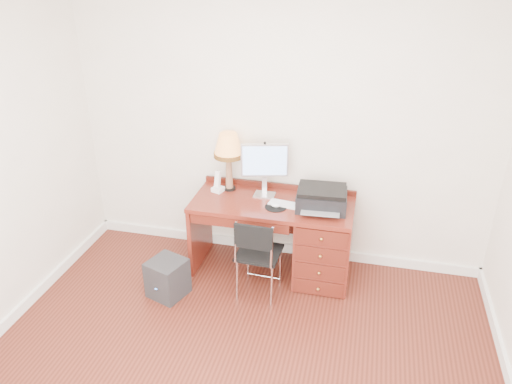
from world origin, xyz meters
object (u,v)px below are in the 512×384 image
(desk, at_px, (306,237))
(monitor, at_px, (265,163))
(phone, at_px, (218,185))
(chair, at_px, (258,251))
(equipment_box, at_px, (167,278))
(leg_lamp, at_px, (228,149))
(printer, at_px, (322,198))

(desk, distance_m, monitor, 0.80)
(phone, distance_m, chair, 0.81)
(monitor, relative_size, equipment_box, 1.45)
(desk, distance_m, leg_lamp, 1.11)
(desk, distance_m, phone, 0.97)
(desk, xyz_separation_m, monitor, (-0.43, 0.14, 0.66))
(chair, bearing_deg, phone, 137.12)
(leg_lamp, xyz_separation_m, chair, (0.42, -0.60, -0.69))
(desk, relative_size, leg_lamp, 2.60)
(desk, bearing_deg, chair, -129.77)
(equipment_box, bearing_deg, desk, 47.03)
(printer, xyz_separation_m, chair, (-0.49, -0.43, -0.36))
(monitor, height_order, equipment_box, monitor)
(printer, bearing_deg, phone, 170.52)
(monitor, bearing_deg, chair, -98.28)
(printer, bearing_deg, desk, 171.80)
(monitor, distance_m, equipment_box, 1.38)
(phone, bearing_deg, chair, -27.74)
(monitor, xyz_separation_m, chair, (0.06, -0.58, -0.59))
(chair, xyz_separation_m, equipment_box, (-0.80, -0.17, -0.31))
(desk, distance_m, equipment_box, 1.34)
(equipment_box, bearing_deg, chair, 31.60)
(printer, distance_m, chair, 0.75)
(phone, bearing_deg, monitor, 23.39)
(printer, height_order, chair, printer)
(monitor, xyz_separation_m, leg_lamp, (-0.36, 0.03, 0.10))
(chair, height_order, equipment_box, chair)
(leg_lamp, distance_m, equipment_box, 1.32)
(chair, bearing_deg, monitor, 98.97)
(monitor, bearing_deg, desk, -32.49)
(phone, height_order, equipment_box, phone)
(printer, distance_m, leg_lamp, 0.99)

